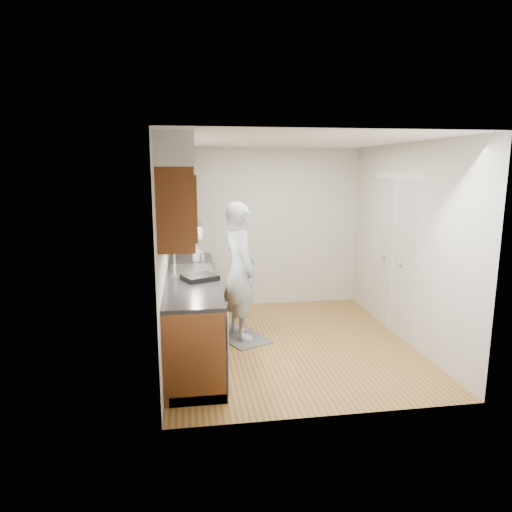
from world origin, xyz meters
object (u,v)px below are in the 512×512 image
at_px(steel_can, 203,258).
at_px(dish_rack, 200,278).
at_px(person, 240,262).
at_px(soap_bottle_a, 196,253).
at_px(soap_bottle_b, 199,254).

relative_size(steel_can, dish_rack, 0.35).
bearing_deg(steel_can, person, -37.15).
relative_size(person, steel_can, 15.76).
relative_size(soap_bottle_a, soap_bottle_b, 1.25).
bearing_deg(dish_rack, person, 24.82).
xyz_separation_m(person, steel_can, (-0.46, 0.35, -0.01)).
distance_m(soap_bottle_a, steel_can, 0.13).
bearing_deg(soap_bottle_b, soap_bottle_a, -131.15).
relative_size(soap_bottle_a, steel_can, 1.97).
xyz_separation_m(person, dish_rack, (-0.53, -0.60, -0.04)).
xyz_separation_m(soap_bottle_a, soap_bottle_b, (0.05, 0.05, -0.02)).
distance_m(person, steel_can, 0.57).
height_order(soap_bottle_a, steel_can, soap_bottle_a).
distance_m(soap_bottle_a, dish_rack, 1.03).
distance_m(person, dish_rack, 0.80).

